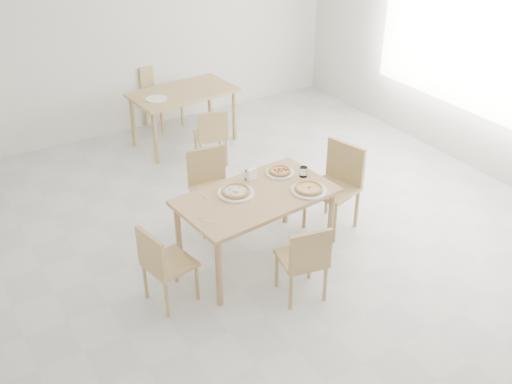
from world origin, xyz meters
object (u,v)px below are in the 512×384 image
chair_south (305,258)px  chair_north (210,183)px  tumbler_a (303,172)px  plate_empty (156,99)px  main_table (256,202)px  second_table (183,98)px  chair_west (162,262)px  tumbler_b (248,175)px  chair_east (338,181)px  pizza_mushroom (236,191)px  plate_margherita (309,190)px  pizza_margherita (309,188)px  chair_back_s (212,133)px  napkin_holder (252,175)px  pizza_pepperoni (280,171)px  plate_pepperoni (280,173)px  chair_back_n (159,92)px  plate_mushroom (236,193)px

chair_south → chair_north: 1.56m
tumbler_a → plate_empty: 2.66m
main_table → plate_empty: bearing=81.5°
second_table → plate_empty: bearing=-170.3°
chair_west → tumbler_b: tumbler_b is taller
chair_east → tumbler_b: chair_east is taller
chair_east → pizza_mushroom: 1.24m
tumbler_b → chair_north: bearing=104.8°
chair_north → plate_empty: size_ratio=3.15×
chair_north → plate_margherita: (0.51, -1.04, 0.27)m
chair_south → tumbler_b: 1.07m
chair_south → second_table: size_ratio=0.56×
chair_east → pizza_margherita: chair_east is taller
plate_margherita → plate_empty: (-0.30, 2.89, 0.00)m
chair_back_s → main_table: bearing=87.9°
chair_west → plate_empty: size_ratio=2.92×
tumbler_b → napkin_holder: 0.04m
tumbler_a → chair_back_s: (0.00, 1.95, -0.36)m
main_table → pizza_pepperoni: bearing=22.9°
plate_empty → chair_north: bearing=-96.7°
chair_south → tumbler_a: 1.01m
main_table → plate_pepperoni: 0.48m
chair_south → main_table: bearing=-73.8°
tumbler_b → chair_back_s: bearing=73.9°
pizza_margherita → chair_south: bearing=-127.9°
chair_south → napkin_holder: 1.04m
chair_north → chair_back_n: chair_back_n is taller
chair_west → pizza_pepperoni: (1.45, 0.34, 0.33)m
chair_south → plate_margherita: chair_south is taller
pizza_pepperoni → plate_empty: (-0.25, 2.46, -0.02)m
chair_north → chair_east: (1.12, -0.74, 0.05)m
plate_mushroom → chair_back_n: bearing=78.4°
tumbler_a → chair_back_n: (-0.04, 3.47, -0.29)m
second_table → chair_back_s: 0.81m
chair_north → chair_back_n: bearing=84.6°
plate_mushroom → napkin_holder: bearing=28.3°
plate_pepperoni → pizza_pepperoni: pizza_pepperoni is taller
napkin_holder → chair_back_s: napkin_holder is taller
chair_south → chair_west: (-1.09, 0.61, 0.00)m
chair_east → pizza_mushroom: (-1.22, 0.02, 0.24)m
pizza_mushroom → pizza_pepperoni: same height
pizza_pepperoni → chair_back_s: size_ratio=0.35×
chair_west → tumbler_b: size_ratio=8.25×
chair_back_s → chair_south: bearing=93.2°
chair_south → pizza_pepperoni: size_ratio=2.90×
chair_west → plate_margherita: bearing=-104.2°
chair_east → plate_pepperoni: 0.70m
plate_pepperoni → second_table: 2.57m
chair_south → pizza_mushroom: (-0.21, 0.84, 0.33)m
chair_east → napkin_holder: chair_east is taller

